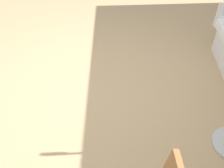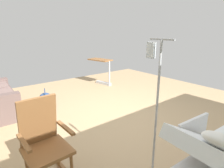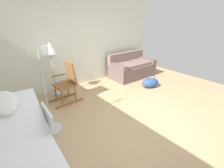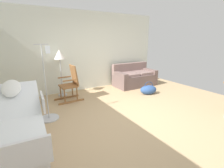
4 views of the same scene
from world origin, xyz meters
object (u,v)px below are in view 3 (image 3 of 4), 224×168
object	(u,v)px
couch	(132,68)
floor_lamp	(51,52)
duffel_bag	(150,83)
rocking_chair	(67,83)
hospital_bed	(20,159)
iv_pole	(50,119)

from	to	relation	value
couch	floor_lamp	bearing A→B (deg)	174.05
duffel_bag	rocking_chair	bearing A→B (deg)	161.25
hospital_bed	rocking_chair	xyz separation A→B (m)	(1.51, 1.72, 0.20)
couch	rocking_chair	size ratio (longest dim) A/B	1.54
duffel_bag	iv_pole	xyz separation A→B (m)	(-3.18, -0.13, 0.10)
floor_lamp	duffel_bag	xyz separation A→B (m)	(2.48, -1.36, -1.07)
hospital_bed	rocking_chair	bearing A→B (deg)	48.66
floor_lamp	iv_pole	world-z (taller)	iv_pole
duffel_bag	iv_pole	size ratio (longest dim) A/B	0.37
rocking_chair	floor_lamp	bearing A→B (deg)	101.60
rocking_chair	hospital_bed	bearing A→B (deg)	-131.34
rocking_chair	iv_pole	xyz separation A→B (m)	(-0.82, -0.93, -0.25)
rocking_chair	duffel_bag	xyz separation A→B (m)	(2.36, -0.80, -0.35)
floor_lamp	iv_pole	bearing A→B (deg)	-115.32
hospital_bed	floor_lamp	xyz separation A→B (m)	(1.40, 2.28, 0.92)
couch	iv_pole	xyz separation A→B (m)	(-3.45, -1.21, -0.06)
couch	iv_pole	size ratio (longest dim) A/B	0.96
hospital_bed	duffel_bag	distance (m)	3.98
hospital_bed	iv_pole	distance (m)	1.05
rocking_chair	floor_lamp	world-z (taller)	floor_lamp
hospital_bed	rocking_chair	distance (m)	2.30
hospital_bed	duffel_bag	world-z (taller)	hospital_bed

